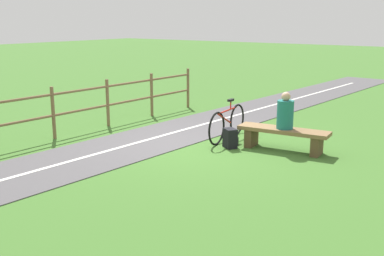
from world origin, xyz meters
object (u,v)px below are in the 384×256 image
(person_seated, at_px, (285,113))
(bicycle, at_px, (227,123))
(backpack, at_px, (230,138))
(bench, at_px, (283,135))

(person_seated, height_order, bicycle, person_seated)
(bicycle, bearing_deg, backpack, 31.40)
(backpack, bearing_deg, person_seated, -155.22)
(bicycle, relative_size, backpack, 4.32)
(bench, xyz_separation_m, backpack, (1.00, 0.47, -0.12))
(person_seated, distance_m, backpack, 1.27)
(bench, distance_m, backpack, 1.11)
(bench, bearing_deg, person_seated, -180.00)
(person_seated, xyz_separation_m, bicycle, (1.42, -0.06, -0.41))
(person_seated, distance_m, bicycle, 1.48)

